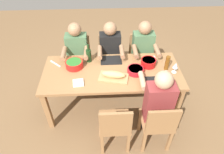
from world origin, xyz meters
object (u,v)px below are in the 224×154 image
wine_bottle (89,55)px  wine_glass (176,66)px  diner_near_right (77,53)px  beer_bottle (167,63)px  cutting_board (114,77)px  diner_near_left (143,51)px  napkin_stack (78,83)px  diner_far_left (158,101)px  chair_near_right (80,57)px  chair_near_center (110,56)px  diner_near_center (110,52)px  chair_near_left (140,55)px  serving_bowl_fruit (148,62)px  serving_bowl_greens (74,64)px  serving_bowl_pasta (135,70)px  bread_loaf (114,74)px  chair_far_center (115,125)px  chair_far_left (158,124)px

wine_bottle → wine_glass: (-1.22, 0.32, 0.01)m
diner_near_right → beer_bottle: diner_near_right is taller
cutting_board → wine_bottle: (0.35, -0.40, 0.10)m
diner_near_left → napkin_stack: 1.28m
diner_far_left → chair_near_right: diner_far_left is taller
chair_near_center → diner_near_center: diner_near_center is taller
diner_near_right → cutting_board: size_ratio=3.00×
diner_far_left → diner_near_right: 1.56m
chair_near_left → beer_bottle: beer_bottle is taller
wine_glass → serving_bowl_fruit: bearing=-27.3°
chair_near_center → beer_bottle: 1.13m
diner_far_left → serving_bowl_greens: size_ratio=4.75×
chair_near_center → wine_bottle: bearing=55.4°
serving_bowl_pasta → bread_loaf: 0.33m
chair_near_right → serving_bowl_greens: size_ratio=3.36×
diner_far_left → chair_near_right: (1.09, -1.30, -0.21)m
bread_loaf → diner_near_right: bearing=-51.6°
serving_bowl_greens → wine_bottle: bearing=-147.7°
chair_far_center → wine_glass: size_ratio=5.12×
wine_glass → diner_near_center: bearing=-35.3°
wine_glass → napkin_stack: (1.35, 0.17, -0.10)m
diner_far_left → napkin_stack: size_ratio=8.57×
chair_near_center → wine_glass: wine_glass is taller
serving_bowl_greens → cutting_board: (-0.56, 0.27, -0.05)m
serving_bowl_fruit → serving_bowl_greens: serving_bowl_fruit is taller
chair_far_left → diner_far_left: diner_far_left is taller
chair_near_left → serving_bowl_fruit: size_ratio=3.88×
serving_bowl_pasta → wine_bottle: bearing=-24.4°
chair_near_center → chair_near_left: (-0.54, 0.00, 0.00)m
diner_near_right → wine_bottle: (-0.21, 0.30, 0.15)m
chair_near_center → diner_near_left: bearing=161.4°
diner_near_right → serving_bowl_greens: 0.44m
chair_near_right → napkin_stack: bearing=94.8°
chair_near_right → chair_near_left: (-1.09, 0.00, 0.00)m
chair_far_center → chair_near_right: size_ratio=1.00×
chair_far_left → cutting_board: bearing=-48.4°
diner_far_left → diner_near_left: same height
serving_bowl_pasta → napkin_stack: 0.82m
chair_far_left → chair_near_center: (0.54, -1.49, 0.00)m
chair_far_left → diner_near_right: 1.71m
wine_glass → wine_bottle: bearing=-14.9°
chair_near_center → diner_near_left: 0.61m
bread_loaf → diner_far_left: bearing=142.1°
diner_near_center → serving_bowl_fruit: diner_near_center is taller
chair_near_center → beer_bottle: (-0.78, 0.73, 0.37)m
chair_far_left → bread_loaf: same height
wine_bottle → beer_bottle: 1.15m
serving_bowl_greens → napkin_stack: (-0.08, 0.36, -0.05)m
serving_bowl_pasta → serving_bowl_fruit: size_ratio=1.05×
chair_near_left → bread_loaf: 1.08m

